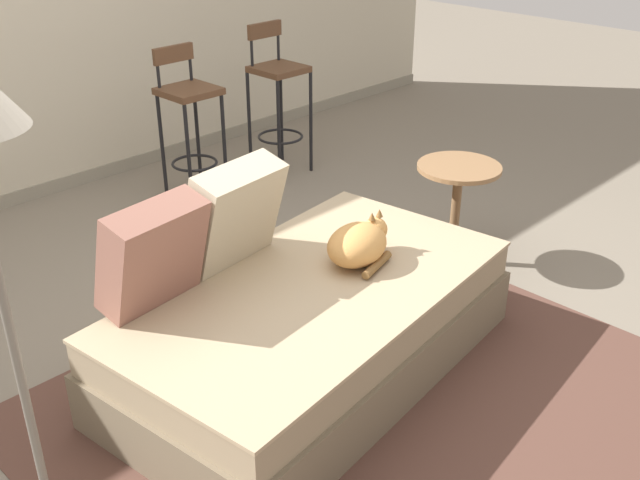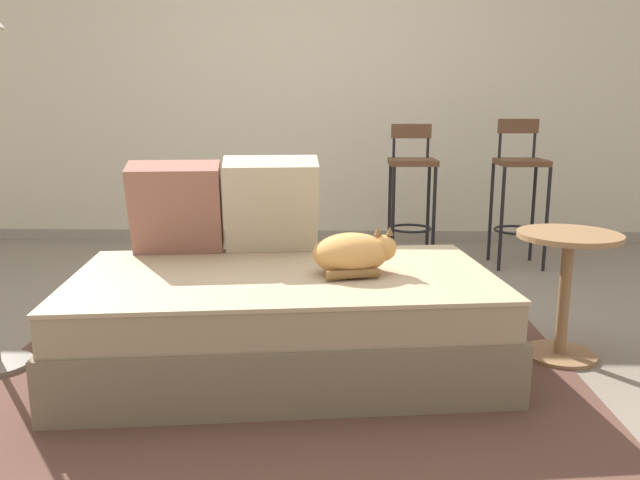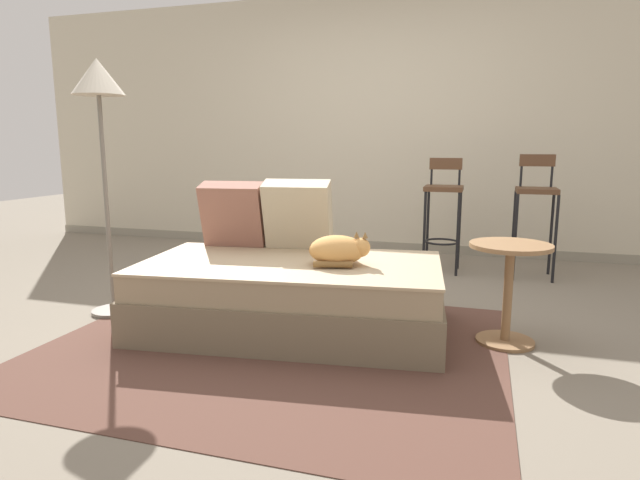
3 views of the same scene
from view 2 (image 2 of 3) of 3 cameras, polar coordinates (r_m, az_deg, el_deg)
ground_plane at (r=3.13m, az=-2.63°, el=-8.52°), size 16.00×16.00×0.00m
wall_back_panel at (r=5.18m, az=-0.95°, el=14.26°), size 8.00×0.10×2.60m
wall_baseboard_trim at (r=5.23m, az=-0.93°, el=0.41°), size 8.00×0.02×0.09m
area_rug at (r=2.49m, az=-3.81°, el=-14.10°), size 2.47×2.08×0.01m
couch at (r=2.68m, az=-3.29°, el=-7.25°), size 1.87×1.17×0.42m
throw_pillow_corner at (r=2.99m, az=-13.00°, el=2.91°), size 0.44×0.30×0.44m
throw_pillow_middle at (r=2.96m, az=-4.48°, el=3.28°), size 0.46×0.32×0.46m
cat at (r=2.59m, az=3.11°, el=-1.20°), size 0.38×0.31×0.20m
bar_stool_near_window at (r=4.40m, az=8.38°, el=5.29°), size 0.32×0.32×0.98m
bar_stool_by_doorway at (r=4.55m, az=17.76°, el=4.97°), size 0.33×0.33×1.02m
side_table at (r=2.94m, az=21.56°, el=-3.19°), size 0.44×0.44×0.57m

